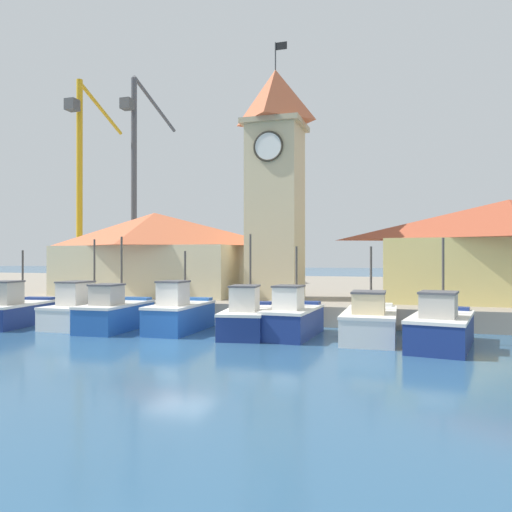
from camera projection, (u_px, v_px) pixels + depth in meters
ground_plane at (180, 344)px, 19.76m from camera, size 300.00×300.00×0.00m
quay_wharf at (310, 290)px, 44.84m from camera, size 120.00×40.00×1.00m
fishing_boat_far_left at (15, 310)px, 24.96m from camera, size 2.58×4.80×3.79m
fishing_boat_left_outer at (86, 311)px, 24.90m from camera, size 2.10×5.06×4.36m
fishing_boat_left_inner at (115, 313)px, 23.54m from camera, size 2.16×4.60×4.43m
fishing_boat_mid_left at (180, 314)px, 23.07m from camera, size 2.01×4.45×3.73m
fishing_boat_center at (248, 317)px, 22.15m from camera, size 2.58×5.13×4.49m
fishing_boat_mid_right at (293, 318)px, 21.53m from camera, size 2.02×4.37×3.91m
fishing_boat_right_inner at (370, 322)px, 20.89m from camera, size 2.31×5.28×3.90m
fishing_boat_right_outer at (441, 327)px, 19.01m from camera, size 2.85×5.25×4.20m
clock_tower at (275, 176)px, 29.35m from camera, size 3.44×3.44×15.11m
warehouse_left at (154, 253)px, 32.70m from camera, size 12.23×6.66×5.35m
warehouse_right at (509, 250)px, 26.59m from camera, size 13.15×6.19×5.51m
port_crane_near at (136, 200)px, 48.16m from camera, size 2.00×11.16×19.97m
port_crane_far at (81, 202)px, 45.86m from camera, size 2.71×11.02×18.70m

